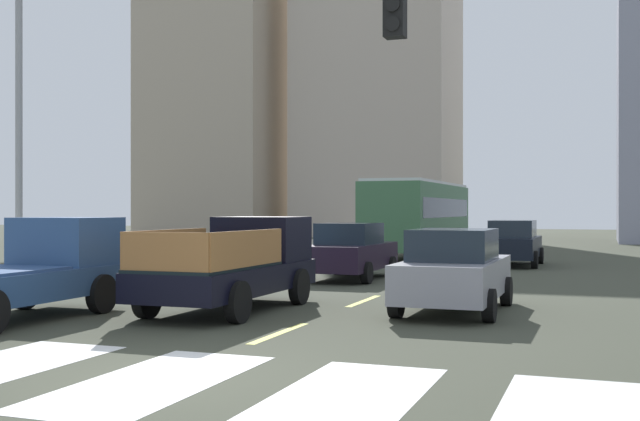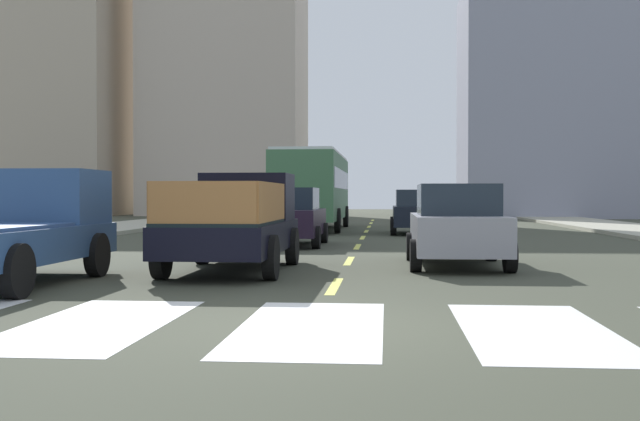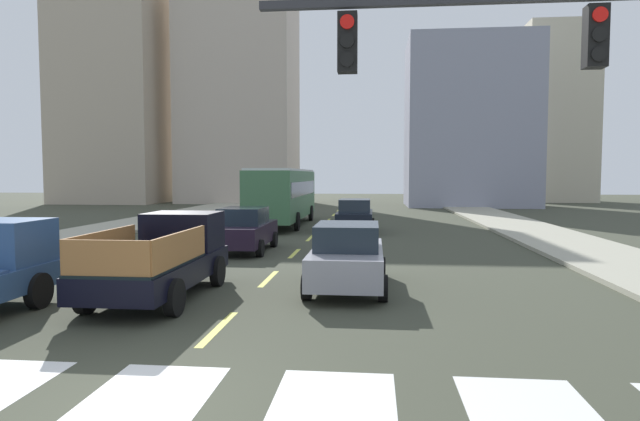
{
  "view_description": "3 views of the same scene",
  "coord_description": "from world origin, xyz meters",
  "px_view_note": "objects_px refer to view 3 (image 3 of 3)",
  "views": [
    {
      "loc": [
        5.22,
        -8.33,
        2.12
      ],
      "look_at": [
        -1.08,
        9.01,
        2.1
      ],
      "focal_mm": 43.79,
      "sensor_mm": 36.0,
      "label": 1
    },
    {
      "loc": [
        0.85,
        -8.74,
        1.47
      ],
      "look_at": [
        -1.3,
        16.43,
        1.01
      ],
      "focal_mm": 43.93,
      "sensor_mm": 36.0,
      "label": 2
    },
    {
      "loc": [
        2.98,
        -5.93,
        2.96
      ],
      "look_at": [
        1.19,
        11.82,
        1.79
      ],
      "focal_mm": 30.01,
      "sensor_mm": 36.0,
      "label": 3
    }
  ],
  "objects_px": {
    "sedan_near_left": "(244,229)",
    "city_bus": "(283,192)",
    "sedan_far": "(347,256)",
    "pickup_stakebed": "(166,257)",
    "sedan_near_right": "(355,216)"
  },
  "relations": [
    {
      "from": "city_bus",
      "to": "sedan_far",
      "type": "relative_size",
      "value": 2.45
    },
    {
      "from": "sedan_near_left",
      "to": "city_bus",
      "type": "bearing_deg",
      "value": 91.74
    },
    {
      "from": "sedan_far",
      "to": "pickup_stakebed",
      "type": "bearing_deg",
      "value": -163.87
    },
    {
      "from": "city_bus",
      "to": "pickup_stakebed",
      "type": "bearing_deg",
      "value": -90.8
    },
    {
      "from": "pickup_stakebed",
      "to": "sedan_far",
      "type": "xyz_separation_m",
      "value": [
        4.46,
        1.07,
        -0.08
      ]
    },
    {
      "from": "pickup_stakebed",
      "to": "sedan_far",
      "type": "bearing_deg",
      "value": 11.29
    },
    {
      "from": "city_bus",
      "to": "sedan_near_right",
      "type": "height_order",
      "value": "city_bus"
    },
    {
      "from": "pickup_stakebed",
      "to": "sedan_near_left",
      "type": "bearing_deg",
      "value": 86.79
    },
    {
      "from": "pickup_stakebed",
      "to": "sedan_near_left",
      "type": "distance_m",
      "value": 7.55
    },
    {
      "from": "pickup_stakebed",
      "to": "sedan_near_right",
      "type": "xyz_separation_m",
      "value": [
        4.15,
        15.18,
        -0.08
      ]
    },
    {
      "from": "pickup_stakebed",
      "to": "sedan_far",
      "type": "distance_m",
      "value": 4.59
    },
    {
      "from": "city_bus",
      "to": "sedan_far",
      "type": "height_order",
      "value": "city_bus"
    },
    {
      "from": "sedan_near_left",
      "to": "sedan_near_right",
      "type": "distance_m",
      "value": 8.62
    },
    {
      "from": "city_bus",
      "to": "sedan_far",
      "type": "xyz_separation_m",
      "value": [
        4.66,
        -17.4,
        -1.09
      ]
    },
    {
      "from": "sedan_near_right",
      "to": "sedan_near_left",
      "type": "bearing_deg",
      "value": -118.9
    }
  ]
}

